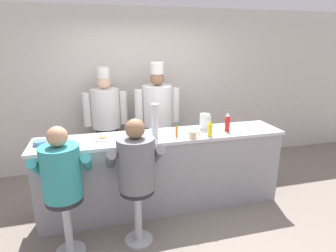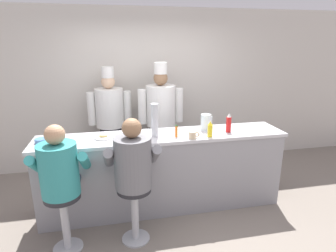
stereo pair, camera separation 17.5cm
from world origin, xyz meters
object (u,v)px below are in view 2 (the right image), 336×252
cereal_bowl (41,141)px  napkin_dispenser_chrome (136,137)px  hot_sauce_bottle_orange (176,131)px  mustard_bottle_yellow (210,129)px  coffee_mug_tan (193,135)px  water_pitcher_clear (206,122)px  cook_in_whites_near (110,117)px  cup_stack_steel (155,120)px  breakfast_plate (103,137)px  diner_seated_teal (60,174)px  ketchup_bottle_red (229,123)px  diner_seated_grey (133,166)px  cook_in_whites_far (161,115)px

cereal_bowl → napkin_dispenser_chrome: size_ratio=1.01×
hot_sauce_bottle_orange → napkin_dispenser_chrome: 0.51m
mustard_bottle_yellow → coffee_mug_tan: mustard_bottle_yellow is taller
water_pitcher_clear → cook_in_whites_near: size_ratio=0.12×
mustard_bottle_yellow → hot_sauce_bottle_orange: 0.42m
water_pitcher_clear → cup_stack_steel: (-0.71, -0.13, 0.10)m
breakfast_plate → cereal_bowl: 0.71m
water_pitcher_clear → breakfast_plate: water_pitcher_clear is taller
hot_sauce_bottle_orange → diner_seated_teal: 1.40m
water_pitcher_clear → breakfast_plate: (-1.33, -0.06, -0.09)m
napkin_dispenser_chrome → mustard_bottle_yellow: bearing=1.5°
mustard_bottle_yellow → breakfast_plate: size_ratio=0.87×
cook_in_whites_near → ketchup_bottle_red: bearing=-40.1°
diner_seated_teal → cook_in_whites_near: 1.85m
hot_sauce_bottle_orange → napkin_dispenser_chrome: hot_sauce_bottle_orange is taller
cereal_bowl → diner_seated_grey: size_ratio=0.10×
cup_stack_steel → cook_in_whites_far: (0.27, 1.03, -0.21)m
cup_stack_steel → diner_seated_grey: 0.71m
ketchup_bottle_red → mustard_bottle_yellow: (-0.30, -0.13, -0.02)m
water_pitcher_clear → cup_stack_steel: cup_stack_steel is taller
ketchup_bottle_red → diner_seated_grey: 1.41m
napkin_dispenser_chrome → diner_seated_teal: size_ratio=0.10×
water_pitcher_clear → cook_in_whites_far: 1.01m
water_pitcher_clear → napkin_dispenser_chrome: 1.01m
cup_stack_steel → diner_seated_teal: 1.24m
water_pitcher_clear → coffee_mug_tan: 0.41m
hot_sauce_bottle_orange → coffee_mug_tan: size_ratio=1.08×
coffee_mug_tan → diner_seated_teal: diner_seated_teal is taller
breakfast_plate → diner_seated_grey: bearing=-63.4°
cup_stack_steel → coffee_mug_tan: bearing=-21.6°
ketchup_bottle_red → breakfast_plate: bearing=176.7°
diner_seated_teal → mustard_bottle_yellow: bearing=12.5°
coffee_mug_tan → napkin_dispenser_chrome: bearing=-179.5°
water_pitcher_clear → diner_seated_teal: size_ratio=0.15×
cup_stack_steel → diner_seated_teal: bearing=-153.1°
hot_sauce_bottle_orange → cereal_bowl: (-1.59, 0.13, -0.05)m
cup_stack_steel → water_pitcher_clear: bearing=10.3°
ketchup_bottle_red → diner_seated_teal: diner_seated_teal is taller
coffee_mug_tan → diner_seated_grey: size_ratio=0.10×
diner_seated_teal → cook_in_whites_near: size_ratio=0.78×
coffee_mug_tan → cup_stack_steel: cup_stack_steel is taller
ketchup_bottle_red → hot_sauce_bottle_orange: 0.71m
cereal_bowl → cook_in_whites_far: size_ratio=0.08×
ketchup_bottle_red → cereal_bowl: bearing=178.4°
breakfast_plate → diner_seated_teal: (-0.43, -0.60, -0.16)m
cereal_bowl → coffee_mug_tan: size_ratio=1.01×
hot_sauce_bottle_orange → coffee_mug_tan: 0.21m
napkin_dispenser_chrome → cook_in_whites_near: 1.45m
ketchup_bottle_red → diner_seated_grey: size_ratio=0.18×
cook_in_whites_near → cereal_bowl: bearing=-123.8°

